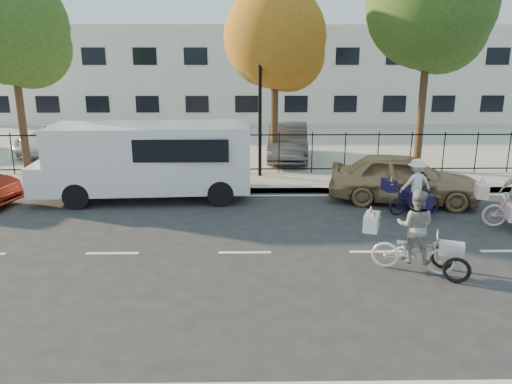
{
  "coord_description": "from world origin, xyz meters",
  "views": [
    {
      "loc": [
        0.09,
        -10.54,
        4.38
      ],
      "look_at": [
        0.27,
        1.2,
        1.1
      ],
      "focal_mm": 35.0,
      "sensor_mm": 36.0,
      "label": 1
    }
  ],
  "objects_px": {
    "lamppost": "(260,91)",
    "lot_car_c": "(288,141)",
    "bull_bike": "(414,192)",
    "gold_sedan": "(404,178)",
    "white_van": "(148,158)",
    "lot_car_b": "(55,138)",
    "zebra_trike": "(414,240)"
  },
  "relations": [
    {
      "from": "lamppost",
      "to": "lot_car_c",
      "type": "distance_m",
      "value": 3.86
    },
    {
      "from": "bull_bike",
      "to": "gold_sedan",
      "type": "bearing_deg",
      "value": -11.9
    },
    {
      "from": "lot_car_c",
      "to": "white_van",
      "type": "bearing_deg",
      "value": -127.89
    },
    {
      "from": "gold_sedan",
      "to": "lot_car_c",
      "type": "height_order",
      "value": "lot_car_c"
    },
    {
      "from": "lot_car_b",
      "to": "lamppost",
      "type": "bearing_deg",
      "value": -24.34
    },
    {
      "from": "zebra_trike",
      "to": "lot_car_c",
      "type": "distance_m",
      "value": 10.88
    },
    {
      "from": "zebra_trike",
      "to": "lot_car_c",
      "type": "relative_size",
      "value": 0.45
    },
    {
      "from": "lot_car_c",
      "to": "zebra_trike",
      "type": "bearing_deg",
      "value": -76.39
    },
    {
      "from": "zebra_trike",
      "to": "lot_car_c",
      "type": "xyz_separation_m",
      "value": [
        -1.79,
        10.73,
        0.21
      ]
    },
    {
      "from": "bull_bike",
      "to": "lot_car_c",
      "type": "bearing_deg",
      "value": 13.85
    },
    {
      "from": "bull_bike",
      "to": "white_van",
      "type": "bearing_deg",
      "value": 67.7
    },
    {
      "from": "gold_sedan",
      "to": "white_van",
      "type": "bearing_deg",
      "value": 98.86
    },
    {
      "from": "white_van",
      "to": "bull_bike",
      "type": "bearing_deg",
      "value": -16.11
    },
    {
      "from": "lot_car_c",
      "to": "gold_sedan",
      "type": "bearing_deg",
      "value": -57.9
    },
    {
      "from": "gold_sedan",
      "to": "lot_car_c",
      "type": "relative_size",
      "value": 0.99
    },
    {
      "from": "lamppost",
      "to": "lot_car_c",
      "type": "xyz_separation_m",
      "value": [
        1.2,
        2.92,
        -2.23
      ]
    },
    {
      "from": "lamppost",
      "to": "lot_car_b",
      "type": "xyz_separation_m",
      "value": [
        -8.93,
        4.51,
        -2.33
      ]
    },
    {
      "from": "white_van",
      "to": "lot_car_b",
      "type": "distance_m",
      "value": 8.72
    },
    {
      "from": "bull_bike",
      "to": "lamppost",
      "type": "bearing_deg",
      "value": 36.63
    },
    {
      "from": "lamppost",
      "to": "zebra_trike",
      "type": "bearing_deg",
      "value": -69.06
    },
    {
      "from": "bull_bike",
      "to": "lot_car_c",
      "type": "distance_m",
      "value": 7.59
    },
    {
      "from": "gold_sedan",
      "to": "lot_car_b",
      "type": "xyz_separation_m",
      "value": [
        -13.19,
        7.37,
        0.04
      ]
    },
    {
      "from": "lot_car_b",
      "to": "white_van",
      "type": "bearing_deg",
      "value": -48.98
    },
    {
      "from": "bull_bike",
      "to": "gold_sedan",
      "type": "height_order",
      "value": "bull_bike"
    },
    {
      "from": "white_van",
      "to": "lot_car_c",
      "type": "relative_size",
      "value": 1.48
    },
    {
      "from": "white_van",
      "to": "gold_sedan",
      "type": "bearing_deg",
      "value": -7.46
    },
    {
      "from": "zebra_trike",
      "to": "white_van",
      "type": "height_order",
      "value": "white_van"
    },
    {
      "from": "bull_bike",
      "to": "gold_sedan",
      "type": "relative_size",
      "value": 0.4
    },
    {
      "from": "lamppost",
      "to": "gold_sedan",
      "type": "bearing_deg",
      "value": -33.8
    },
    {
      "from": "lamppost",
      "to": "zebra_trike",
      "type": "distance_m",
      "value": 8.72
    },
    {
      "from": "bull_bike",
      "to": "lot_car_b",
      "type": "relative_size",
      "value": 0.38
    },
    {
      "from": "lamppost",
      "to": "gold_sedan",
      "type": "xyz_separation_m",
      "value": [
        4.27,
        -2.86,
        -2.36
      ]
    }
  ]
}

